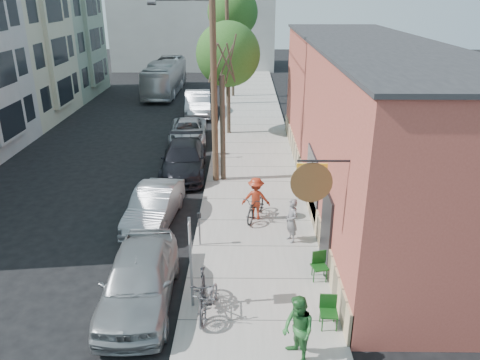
{
  "coord_description": "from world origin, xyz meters",
  "views": [
    {
      "loc": [
        3.82,
        -14.38,
        8.53
      ],
      "look_at": [
        3.63,
        2.84,
        1.5
      ],
      "focal_mm": 35.0,
      "sensor_mm": 36.0,
      "label": 1
    }
  ],
  "objects_px": {
    "tree_bare": "(223,129)",
    "patio_chair_a": "(320,267)",
    "patron_grey": "(292,221)",
    "car_2": "(184,159)",
    "car_3": "(188,131)",
    "sign_post": "(191,254)",
    "patron_green": "(298,330)",
    "car_4": "(198,103)",
    "bus": "(165,77)",
    "parking_meter_far": "(215,143)",
    "parked_bike_b": "(209,301)",
    "parking_meter_near": "(199,224)",
    "car_1": "(154,206)",
    "parked_bike_a": "(202,293)",
    "car_0": "(139,279)",
    "tree_leafy_far": "(233,13)",
    "tree_leafy_mid": "(228,54)",
    "cyclist": "(256,198)",
    "utility_pole_near": "(212,67)",
    "patio_chair_b": "(329,313)"
  },
  "relations": [
    {
      "from": "tree_bare",
      "to": "patio_chair_a",
      "type": "relative_size",
      "value": 5.57
    },
    {
      "from": "patio_chair_a",
      "to": "patron_grey",
      "type": "distance_m",
      "value": 2.5
    },
    {
      "from": "car_2",
      "to": "car_3",
      "type": "relative_size",
      "value": 1.12
    },
    {
      "from": "sign_post",
      "to": "car_2",
      "type": "bearing_deg",
      "value": 98.25
    },
    {
      "from": "patron_green",
      "to": "car_4",
      "type": "distance_m",
      "value": 25.14
    },
    {
      "from": "patron_grey",
      "to": "bus",
      "type": "bearing_deg",
      "value": 175.71
    },
    {
      "from": "parking_meter_far",
      "to": "parked_bike_b",
      "type": "xyz_separation_m",
      "value": [
        0.6,
        -13.03,
        -0.38
      ]
    },
    {
      "from": "parking_meter_near",
      "to": "car_3",
      "type": "distance_m",
      "value": 12.82
    },
    {
      "from": "patio_chair_a",
      "to": "car_4",
      "type": "relative_size",
      "value": 0.17
    },
    {
      "from": "car_1",
      "to": "patron_grey",
      "type": "bearing_deg",
      "value": -12.77
    },
    {
      "from": "parked_bike_a",
      "to": "car_0",
      "type": "height_order",
      "value": "car_0"
    },
    {
      "from": "tree_bare",
      "to": "tree_leafy_far",
      "type": "height_order",
      "value": "tree_leafy_far"
    },
    {
      "from": "tree_leafy_mid",
      "to": "car_2",
      "type": "distance_m",
      "value": 8.2
    },
    {
      "from": "patron_grey",
      "to": "patron_green",
      "type": "relative_size",
      "value": 0.91
    },
    {
      "from": "tree_leafy_far",
      "to": "car_2",
      "type": "relative_size",
      "value": 1.68
    },
    {
      "from": "patron_grey",
      "to": "car_0",
      "type": "relative_size",
      "value": 0.33
    },
    {
      "from": "patron_grey",
      "to": "car_4",
      "type": "relative_size",
      "value": 0.32
    },
    {
      "from": "parked_bike_b",
      "to": "cyclist",
      "type": "bearing_deg",
      "value": 88.22
    },
    {
      "from": "parking_meter_near",
      "to": "car_0",
      "type": "relative_size",
      "value": 0.25
    },
    {
      "from": "patio_chair_a",
      "to": "parked_bike_b",
      "type": "relative_size",
      "value": 0.51
    },
    {
      "from": "parking_meter_far",
      "to": "car_1",
      "type": "height_order",
      "value": "car_1"
    },
    {
      "from": "parked_bike_a",
      "to": "car_1",
      "type": "xyz_separation_m",
      "value": [
        -2.37,
        5.72,
        -0.04
      ]
    },
    {
      "from": "parking_meter_near",
      "to": "utility_pole_near",
      "type": "bearing_deg",
      "value": 88.69
    },
    {
      "from": "parking_meter_near",
      "to": "car_0",
      "type": "xyz_separation_m",
      "value": [
        -1.45,
        -3.16,
        -0.15
      ]
    },
    {
      "from": "car_2",
      "to": "patio_chair_a",
      "type": "bearing_deg",
      "value": -63.33
    },
    {
      "from": "car_0",
      "to": "car_3",
      "type": "distance_m",
      "value": 15.85
    },
    {
      "from": "parking_meter_near",
      "to": "car_3",
      "type": "bearing_deg",
      "value": 98.29
    },
    {
      "from": "sign_post",
      "to": "car_0",
      "type": "height_order",
      "value": "sign_post"
    },
    {
      "from": "car_0",
      "to": "bus",
      "type": "bearing_deg",
      "value": 95.22
    },
    {
      "from": "patron_green",
      "to": "car_0",
      "type": "height_order",
      "value": "patron_green"
    },
    {
      "from": "patio_chair_a",
      "to": "patron_green",
      "type": "relative_size",
      "value": 0.49
    },
    {
      "from": "parked_bike_a",
      "to": "car_4",
      "type": "distance_m",
      "value": 22.98
    },
    {
      "from": "parking_meter_far",
      "to": "cyclist",
      "type": "bearing_deg",
      "value": -74.2
    },
    {
      "from": "tree_leafy_far",
      "to": "car_0",
      "type": "height_order",
      "value": "tree_leafy_far"
    },
    {
      "from": "car_2",
      "to": "car_4",
      "type": "height_order",
      "value": "car_4"
    },
    {
      "from": "patron_green",
      "to": "car_2",
      "type": "xyz_separation_m",
      "value": [
        -4.3,
        12.8,
        -0.29
      ]
    },
    {
      "from": "bus",
      "to": "tree_bare",
      "type": "bearing_deg",
      "value": -73.22
    },
    {
      "from": "car_3",
      "to": "tree_leafy_far",
      "type": "bearing_deg",
      "value": 75.25
    },
    {
      "from": "bus",
      "to": "patron_green",
      "type": "bearing_deg",
      "value": -75.08
    },
    {
      "from": "tree_leafy_mid",
      "to": "parked_bike_b",
      "type": "height_order",
      "value": "tree_leafy_mid"
    },
    {
      "from": "car_2",
      "to": "tree_leafy_mid",
      "type": "bearing_deg",
      "value": 70.37
    },
    {
      "from": "patron_green",
      "to": "parking_meter_far",
      "type": "bearing_deg",
      "value": 166.65
    },
    {
      "from": "parking_meter_near",
      "to": "patio_chair_b",
      "type": "distance_m",
      "value": 5.77
    },
    {
      "from": "utility_pole_near",
      "to": "tree_leafy_far",
      "type": "bearing_deg",
      "value": 88.76
    },
    {
      "from": "patio_chair_a",
      "to": "patron_grey",
      "type": "height_order",
      "value": "patron_grey"
    },
    {
      "from": "patron_green",
      "to": "cyclist",
      "type": "distance_m",
      "value": 7.67
    },
    {
      "from": "parked_bike_a",
      "to": "tree_leafy_mid",
      "type": "bearing_deg",
      "value": 87.98
    },
    {
      "from": "parked_bike_b",
      "to": "patron_green",
      "type": "bearing_deg",
      "value": -25.38
    },
    {
      "from": "parking_meter_near",
      "to": "parked_bike_a",
      "type": "xyz_separation_m",
      "value": [
        0.41,
        -3.7,
        -0.24
      ]
    },
    {
      "from": "patio_chair_b",
      "to": "patron_grey",
      "type": "xyz_separation_m",
      "value": [
        -0.58,
        4.61,
        0.37
      ]
    }
  ]
}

